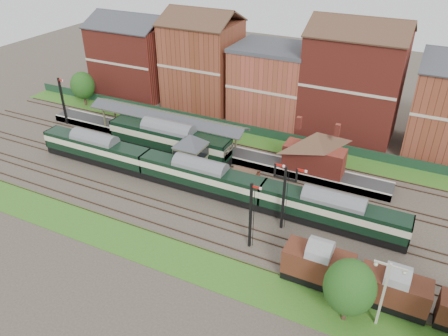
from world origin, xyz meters
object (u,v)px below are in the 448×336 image
at_px(signal_box, 191,153).
at_px(semaphore_bracket, 284,194).
at_px(dmu_train, 201,176).
at_px(platform_railcar, 169,139).
at_px(goods_van_a, 318,265).

bearing_deg(signal_box, semaphore_bracket, -20.92).
distance_m(semaphore_bracket, dmu_train, 12.30).
bearing_deg(dmu_train, platform_railcar, 143.42).
relative_size(dmu_train, goods_van_a, 7.73).
height_order(semaphore_bracket, dmu_train, semaphore_bracket).
height_order(signal_box, dmu_train, signal_box).
bearing_deg(semaphore_bracket, dmu_train, 168.05).
xyz_separation_m(signal_box, dmu_train, (3.22, -3.25, -0.92)).
xyz_separation_m(semaphore_bracket, dmu_train, (-11.81, 2.50, -2.36)).
bearing_deg(dmu_train, semaphore_bracket, -11.95).
relative_size(signal_box, platform_railcar, 0.32).
bearing_deg(semaphore_bracket, goods_van_a, -48.07).
relative_size(semaphore_bracket, dmu_train, 0.16).
height_order(semaphore_bracket, platform_railcar, semaphore_bracket).
bearing_deg(signal_box, platform_railcar, 149.57).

